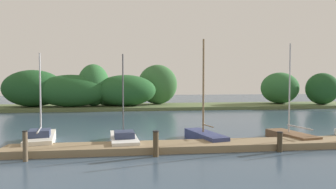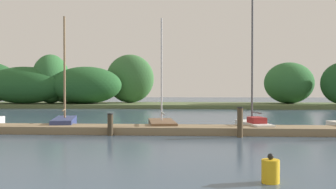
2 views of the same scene
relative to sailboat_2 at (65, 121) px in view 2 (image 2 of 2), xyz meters
name	(u,v)px [view 2 (image 2 of 2)]	position (x,y,z in m)	size (l,w,h in m)	color
dock_pier	(107,129)	(2.70, -1.87, -0.19)	(26.18, 1.80, 0.35)	#847051
far_shore	(109,86)	(-2.51, 22.19, 1.92)	(55.41, 8.00, 5.97)	#56663D
sailboat_2	(65,121)	(0.00, 0.00, 0.00)	(1.84, 4.01, 5.99)	navy
sailboat_3	(162,124)	(5.24, -0.24, -0.08)	(1.78, 3.74, 5.79)	brown
sailboat_4	(253,123)	(9.89, -0.50, 0.02)	(1.57, 3.66, 6.83)	white
mooring_piling_2	(110,124)	(3.12, -2.94, 0.15)	(0.29, 0.29, 1.01)	#3D3323
mooring_piling_3	(240,122)	(8.93, -3.16, 0.31)	(0.28, 0.28, 1.33)	#4C3D28
channel_buoy_1	(271,171)	(8.67, -11.31, -0.08)	(0.41, 0.41, 0.68)	gold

